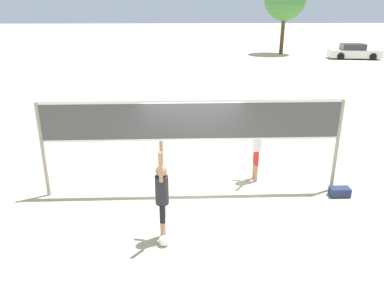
% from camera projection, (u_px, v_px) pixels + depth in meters
% --- Properties ---
extents(ground_plane, '(200.00, 200.00, 0.00)m').
position_uv_depth(ground_plane, '(192.00, 192.00, 10.11)').
color(ground_plane, beige).
extents(volleyball_net, '(7.71, 0.10, 2.53)m').
position_uv_depth(volleyball_net, '(192.00, 127.00, 9.46)').
color(volleyball_net, gray).
rests_on(volleyball_net, ground_plane).
extents(player_spiker, '(0.28, 0.71, 2.15)m').
position_uv_depth(player_spiker, '(162.00, 192.00, 7.69)').
color(player_spiker, tan).
rests_on(player_spiker, ground_plane).
extents(player_blocker, '(0.28, 0.72, 2.26)m').
position_uv_depth(player_blocker, '(257.00, 141.00, 10.41)').
color(player_blocker, tan).
rests_on(player_blocker, ground_plane).
extents(volleyball, '(0.22, 0.22, 0.22)m').
position_uv_depth(volleyball, '(164.00, 241.00, 7.84)').
color(volleyball, white).
rests_on(volleyball, ground_plane).
extents(gear_bag, '(0.52, 0.28, 0.24)m').
position_uv_depth(gear_bag, '(340.00, 192.00, 9.87)').
color(gear_bag, navy).
rests_on(gear_bag, ground_plane).
extents(parked_car_near, '(4.82, 2.52, 1.39)m').
position_uv_depth(parked_car_near, '(354.00, 52.00, 35.07)').
color(parked_car_near, silver).
rests_on(parked_car_near, ground_plane).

